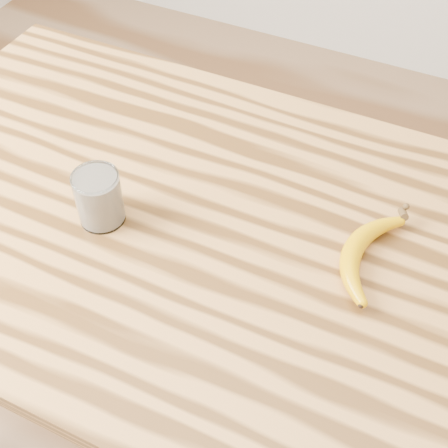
% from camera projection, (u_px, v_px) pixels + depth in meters
% --- Properties ---
extents(table, '(1.20, 0.80, 0.90)m').
position_uv_depth(table, '(180.00, 261.00, 1.17)').
color(table, '#B37A3C').
rests_on(table, ground).
extents(smoothie_glass, '(0.08, 0.08, 0.10)m').
position_uv_depth(smoothie_glass, '(99.00, 198.00, 1.03)').
color(smoothie_glass, white).
rests_on(smoothie_glass, table).
extents(banana, '(0.11, 0.28, 0.03)m').
position_uv_depth(banana, '(353.00, 249.00, 1.00)').
color(banana, '#D49700').
rests_on(banana, table).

